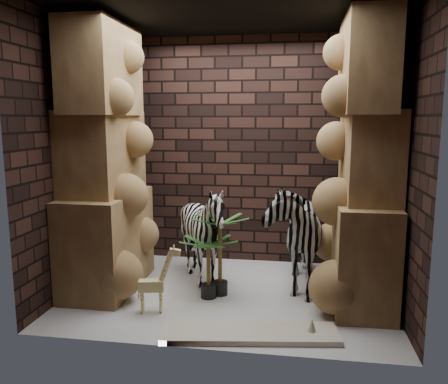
% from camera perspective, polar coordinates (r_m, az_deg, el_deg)
% --- Properties ---
extents(floor, '(3.50, 3.50, 0.00)m').
position_cam_1_polar(floor, '(5.18, 0.46, -12.71)').
color(floor, silver).
rests_on(floor, ground).
extents(ceiling, '(3.50, 3.50, 0.00)m').
position_cam_1_polar(ceiling, '(4.92, 0.51, 21.71)').
color(ceiling, black).
rests_on(ceiling, ground).
extents(wall_back, '(3.50, 0.00, 3.50)m').
position_cam_1_polar(wall_back, '(6.06, 2.24, 5.11)').
color(wall_back, black).
rests_on(wall_back, ground).
extents(wall_front, '(3.50, 0.00, 3.50)m').
position_cam_1_polar(wall_front, '(3.60, -2.45, 2.23)').
color(wall_front, black).
rests_on(wall_front, ground).
extents(wall_left, '(0.00, 3.00, 3.00)m').
position_cam_1_polar(wall_left, '(5.37, -18.36, 4.10)').
color(wall_left, black).
rests_on(wall_left, ground).
extents(wall_right, '(0.00, 3.00, 3.00)m').
position_cam_1_polar(wall_right, '(4.89, 21.27, 3.47)').
color(wall_right, black).
rests_on(wall_right, ground).
extents(rock_pillar_left, '(0.68, 1.30, 3.00)m').
position_cam_1_polar(rock_pillar_left, '(5.22, -14.94, 4.12)').
color(rock_pillar_left, tan).
rests_on(rock_pillar_left, floor).
extents(rock_pillar_right, '(0.58, 1.25, 3.00)m').
position_cam_1_polar(rock_pillar_right, '(4.83, 17.44, 3.61)').
color(rock_pillar_right, tan).
rests_on(rock_pillar_right, floor).
extents(zebra_right, '(0.70, 1.26, 1.48)m').
position_cam_1_polar(zebra_right, '(5.27, 8.69, -4.03)').
color(zebra_right, white).
rests_on(zebra_right, floor).
extents(zebra_left, '(1.24, 1.41, 1.10)m').
position_cam_1_polar(zebra_left, '(5.31, -2.60, -5.95)').
color(zebra_left, white).
rests_on(zebra_left, floor).
extents(giraffe_toy, '(0.39, 0.19, 0.72)m').
position_cam_1_polar(giraffe_toy, '(4.66, -9.20, -10.70)').
color(giraffe_toy, '#F9EC99').
rests_on(giraffe_toy, floor).
extents(palm_front, '(0.36, 0.36, 0.91)m').
position_cam_1_polar(palm_front, '(5.02, -0.50, -7.98)').
color(palm_front, '#134319').
rests_on(palm_front, floor).
extents(palm_back, '(0.36, 0.36, 0.68)m').
position_cam_1_polar(palm_back, '(4.97, -1.97, -9.53)').
color(palm_back, '#134319').
rests_on(palm_back, floor).
extents(surfboard, '(1.63, 0.61, 0.05)m').
position_cam_1_polar(surfboard, '(4.27, 3.25, -17.39)').
color(surfboard, beige).
rests_on(surfboard, floor).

